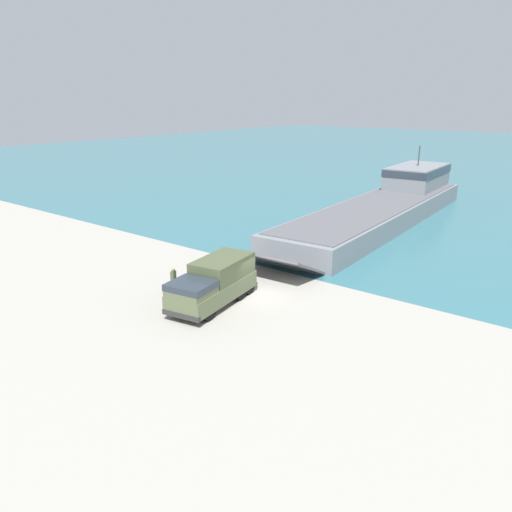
{
  "coord_description": "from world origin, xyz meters",
  "views": [
    {
      "loc": [
        19.27,
        -24.5,
        12.64
      ],
      "look_at": [
        -1.77,
        2.23,
        1.83
      ],
      "focal_mm": 35.0,
      "sensor_mm": 36.0,
      "label": 1
    }
  ],
  "objects_px": {
    "soldier_on_ramp": "(173,278)",
    "mooring_bollard": "(235,260)",
    "military_truck": "(213,283)",
    "landing_craft": "(388,203)"
  },
  "relations": [
    {
      "from": "soldier_on_ramp",
      "to": "military_truck",
      "type": "bearing_deg",
      "value": -17.58
    },
    {
      "from": "military_truck",
      "to": "soldier_on_ramp",
      "type": "xyz_separation_m",
      "value": [
        -3.42,
        -0.26,
        -0.41
      ]
    },
    {
      "from": "soldier_on_ramp",
      "to": "mooring_bollard",
      "type": "distance_m",
      "value": 7.13
    },
    {
      "from": "military_truck",
      "to": "soldier_on_ramp",
      "type": "height_order",
      "value": "military_truck"
    },
    {
      "from": "soldier_on_ramp",
      "to": "mooring_bollard",
      "type": "bearing_deg",
      "value": 72.98
    },
    {
      "from": "military_truck",
      "to": "mooring_bollard",
      "type": "height_order",
      "value": "military_truck"
    },
    {
      "from": "military_truck",
      "to": "soldier_on_ramp",
      "type": "bearing_deg",
      "value": -94.79
    },
    {
      "from": "soldier_on_ramp",
      "to": "mooring_bollard",
      "type": "relative_size",
      "value": 2.36
    },
    {
      "from": "landing_craft",
      "to": "military_truck",
      "type": "relative_size",
      "value": 5.52
    },
    {
      "from": "landing_craft",
      "to": "military_truck",
      "type": "height_order",
      "value": "landing_craft"
    }
  ]
}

